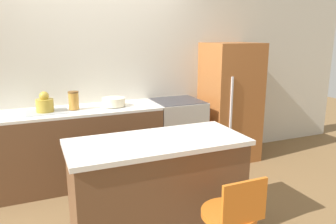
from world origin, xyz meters
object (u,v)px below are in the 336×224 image
kettle (45,104)px  mixing_bowl (114,102)px  oven_range (177,134)px  refrigerator (230,102)px

kettle → mixing_bowl: (0.77, 0.00, -0.04)m
oven_range → kettle: bearing=-179.7°
oven_range → mixing_bowl: mixing_bowl is taller
kettle → refrigerator: bearing=0.1°
mixing_bowl → oven_range: bearing=0.5°
oven_range → refrigerator: (0.80, -0.00, 0.36)m
oven_range → refrigerator: refrigerator is taller
refrigerator → mixing_bowl: refrigerator is taller
refrigerator → kettle: refrigerator is taller
refrigerator → kettle: (-2.41, -0.00, 0.18)m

